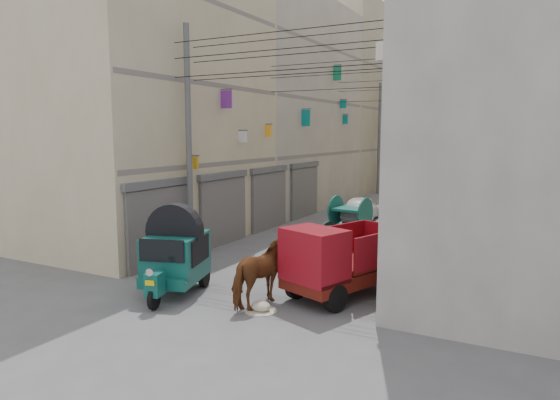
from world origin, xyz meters
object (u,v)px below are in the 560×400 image
Objects in this scene: tonga_cart at (341,240)px; horse at (264,273)px; distant_car_green at (421,182)px; auto_rickshaw at (175,253)px; mini_truck at (336,264)px; distant_car_grey at (458,196)px; feed_sack at (261,306)px; distant_car_white at (361,208)px; second_cart at (350,211)px.

tonga_cart is 1.45× the size of horse.
horse reaches higher than distant_car_green.
distant_car_green is (0.14, 29.74, -0.53)m from auto_rickshaw.
auto_rickshaw reaches higher than distant_car_green.
tonga_cart is (2.62, 5.74, -0.46)m from auto_rickshaw.
auto_rickshaw reaches higher than tonga_cart.
mini_truck is 20.34m from distant_car_grey.
feed_sack is 0.14× the size of distant_car_white.
horse is 13.48m from distant_car_white.
distant_car_white is 0.92× the size of distant_car_green.
mini_truck is 0.96× the size of distant_car_green.
horse is (2.69, 0.20, -0.26)m from auto_rickshaw.
auto_rickshaw is at bearing -86.01° from second_cart.
second_cart reaches higher than distant_car_green.
distant_car_grey is at bearing 98.50° from tonga_cart.
distant_car_white is 9.07m from distant_car_grey.
mini_truck reaches higher than tonga_cart.
tonga_cart is at bearing -84.85° from horse.
distant_car_grey is 8.80m from distant_car_green.
tonga_cart is 5.54m from horse.
tonga_cart is at bearing 115.68° from distant_car_green.
horse is at bearing -107.81° from distant_car_grey.
tonga_cart is 1.62× the size of second_cart.
distant_car_white is at bearing 125.67° from mini_truck.
auto_rickshaw is 0.83× the size of distant_car_grey.
horse is (0.07, -5.54, 0.20)m from tonga_cart.
second_cart is at bearing -76.42° from horse.
tonga_cart is at bearing 129.28° from mini_truck.
distant_car_grey is (4.18, 21.92, -0.56)m from auto_rickshaw.
tonga_cart reaches higher than distant_car_white.
tonga_cart is 16.25m from distant_car_grey.
distant_car_grey is (1.37, 22.09, 0.43)m from feed_sack.
distant_car_green reaches higher than feed_sack.
distant_car_white is at bearing -77.14° from horse.
feed_sack is 0.25× the size of horse.
feed_sack is (0.18, -5.91, -0.53)m from tonga_cart.
auto_rickshaw is 4.38m from mini_truck.
horse reaches higher than distant_car_white.
distant_car_grey is (0.10, 20.34, -0.40)m from mini_truck.
feed_sack is 0.83m from horse.
distant_car_grey is at bearing 109.70° from mini_truck.
feed_sack is at bearing -106.08° from mini_truck.
auto_rickshaw is at bearing -138.82° from mini_truck.
tonga_cart is at bearing 48.76° from auto_rickshaw.
distant_car_white is at bearing -126.27° from distant_car_grey.
feed_sack is 0.13× the size of distant_car_green.
second_cart is 3.62× the size of feed_sack.
auto_rickshaw is 5.53× the size of feed_sack.
auto_rickshaw is at bearing 80.12° from distant_car_white.
tonga_cart reaches higher than distant_car_green.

